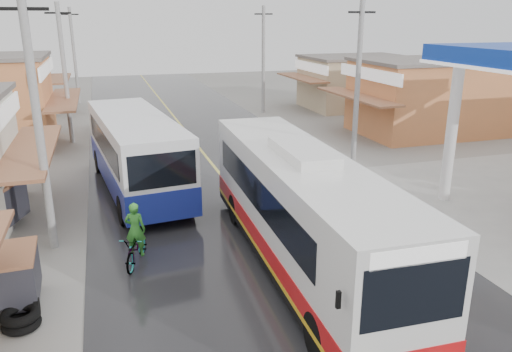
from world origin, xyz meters
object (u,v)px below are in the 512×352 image
(second_bus, at_px, (136,152))
(tricycle_near, at_px, (13,276))
(cyclist, at_px, (136,244))
(coach_bus, at_px, (300,210))
(tyre_stack, at_px, (21,319))

(second_bus, height_order, tricycle_near, second_bus)
(second_bus, bearing_deg, tricycle_near, -121.02)
(cyclist, bearing_deg, second_bus, 104.89)
(cyclist, bearing_deg, tricycle_near, -136.49)
(cyclist, xyz_separation_m, tricycle_near, (-3.18, -1.40, 0.19))
(coach_bus, height_order, tyre_stack, coach_bus)
(coach_bus, bearing_deg, tricycle_near, -179.03)
(coach_bus, bearing_deg, second_bus, 117.76)
(tricycle_near, height_order, tyre_stack, tricycle_near)
(tricycle_near, distance_m, tyre_stack, 1.29)
(tricycle_near, bearing_deg, second_bus, 62.95)
(tricycle_near, bearing_deg, tyre_stack, -80.01)
(coach_bus, xyz_separation_m, tricycle_near, (-7.84, 0.10, -0.92))
(tyre_stack, bearing_deg, tricycle_near, 102.48)
(second_bus, distance_m, tricycle_near, 9.10)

